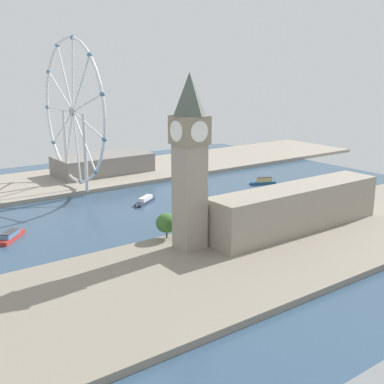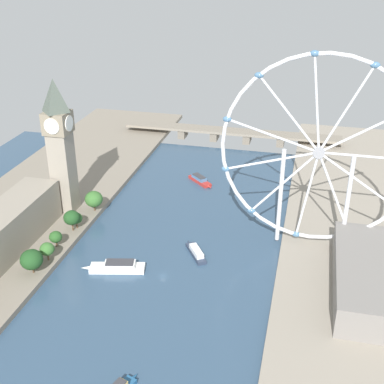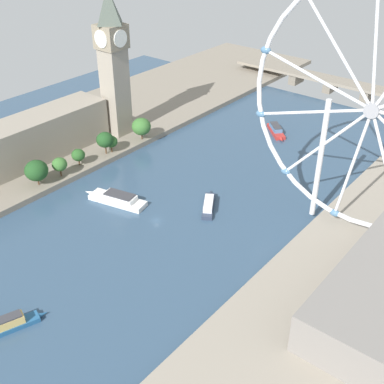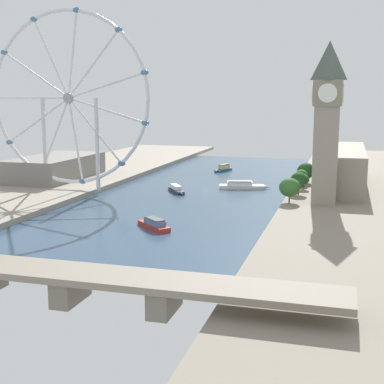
{
  "view_description": "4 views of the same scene",
  "coord_description": "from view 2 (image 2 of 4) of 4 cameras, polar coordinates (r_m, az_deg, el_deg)",
  "views": [
    {
      "loc": [
        -259.1,
        182.88,
        88.22
      ],
      "look_at": [
        -15.54,
        4.54,
        10.61
      ],
      "focal_mm": 45.3,
      "sensor_mm": 36.0,
      "label": 1
    },
    {
      "loc": [
        66.85,
        -211.43,
        156.71
      ],
      "look_at": [
        1.67,
        57.44,
        21.51
      ],
      "focal_mm": 48.23,
      "sensor_mm": 36.0,
      "label": 2
    },
    {
      "loc": [
        130.77,
        -135.21,
        130.23
      ],
      "look_at": [
        7.57,
        16.57,
        10.37
      ],
      "focal_mm": 46.58,
      "sensor_mm": 36.0,
      "label": 3
    },
    {
      "loc": [
        -88.94,
        340.91,
        58.15
      ],
      "look_at": [
        -8.42,
        59.54,
        7.08
      ],
      "focal_mm": 50.66,
      "sensor_mm": 36.0,
      "label": 4
    }
  ],
  "objects": [
    {
      "name": "river_bridge",
      "position": [
        449.85,
        4.33,
        6.53
      ],
      "size": [
        186.5,
        16.2,
        9.46
      ],
      "color": "gray",
      "rests_on": "ground_plane"
    },
    {
      "name": "tree_row_embankment",
      "position": [
        300.61,
        -13.93,
        -3.85
      ],
      "size": [
        14.81,
        82.13,
        13.23
      ],
      "color": "#513823",
      "rests_on": "riverbank_left"
    },
    {
      "name": "ground_plane",
      "position": [
        271.53,
        -3.24,
        -9.25
      ],
      "size": [
        374.5,
        374.5,
        0.0
      ],
      "primitive_type": "plane",
      "color": "#334C66"
    },
    {
      "name": "riverside_hall",
      "position": [
        266.72,
        19.69,
        -8.94
      ],
      "size": [
        39.21,
        77.92,
        15.13
      ],
      "primitive_type": "cube",
      "color": "gray",
      "rests_on": "riverbank_right"
    },
    {
      "name": "tour_boat_2",
      "position": [
        277.16,
        -8.28,
        -8.19
      ],
      "size": [
        34.14,
        14.55,
        5.16
      ],
      "rotation": [
        0.0,
        0.0,
        3.37
      ],
      "color": "white",
      "rests_on": "ground_plane"
    },
    {
      "name": "riverbank_right",
      "position": [
        264.66,
        18.95,
        -11.53
      ],
      "size": [
        90.0,
        520.0,
        3.0
      ],
      "primitive_type": "cube",
      "color": "gray",
      "rests_on": "ground_plane"
    },
    {
      "name": "ferris_wheel",
      "position": [
        275.83,
        13.83,
        4.14
      ],
      "size": [
        104.82,
        3.2,
        106.77
      ],
      "color": "silver",
      "rests_on": "riverbank_right"
    },
    {
      "name": "tour_boat_1",
      "position": [
        370.56,
        0.89,
        1.35
      ],
      "size": [
        21.1,
        19.92,
        4.84
      ],
      "rotation": [
        0.0,
        0.0,
        5.54
      ],
      "color": "#B22D28",
      "rests_on": "ground_plane"
    },
    {
      "name": "clock_tower",
      "position": [
        320.51,
        -14.37,
        5.08
      ],
      "size": [
        15.44,
        15.44,
        83.47
      ],
      "color": "gray",
      "rests_on": "riverbank_left"
    },
    {
      "name": "tour_boat_3",
      "position": [
        286.78,
        0.43,
        -6.65
      ],
      "size": [
        16.49,
        23.01,
        4.37
      ],
      "rotation": [
        0.0,
        0.0,
        2.14
      ],
      "color": "#2D384C",
      "rests_on": "ground_plane"
    }
  ]
}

